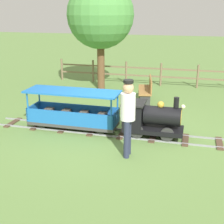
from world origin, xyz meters
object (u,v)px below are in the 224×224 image
(conductor_person, at_px, (128,112))
(park_bench, at_px, (146,90))
(locomotive, at_px, (150,118))
(passenger_car, at_px, (73,114))
(oak_tree_near, at_px, (100,15))

(conductor_person, height_order, park_bench, conductor_person)
(locomotive, xyz_separation_m, park_bench, (-2.83, -0.52, -0.07))
(passenger_car, distance_m, park_bench, 3.17)
(passenger_car, bearing_deg, locomotive, 90.00)
(park_bench, bearing_deg, locomotive, 10.44)
(park_bench, xyz_separation_m, oak_tree_near, (-1.36, -1.95, 2.29))
(locomotive, distance_m, passenger_car, 1.94)
(passenger_car, height_order, conductor_person, conductor_person)
(park_bench, relative_size, oak_tree_near, 0.34)
(oak_tree_near, bearing_deg, locomotive, 30.48)
(passenger_car, height_order, oak_tree_near, oak_tree_near)
(park_bench, bearing_deg, conductor_person, 3.23)
(passenger_car, bearing_deg, conductor_person, 55.82)
(oak_tree_near, bearing_deg, passenger_car, 7.23)
(conductor_person, bearing_deg, passenger_car, -124.18)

